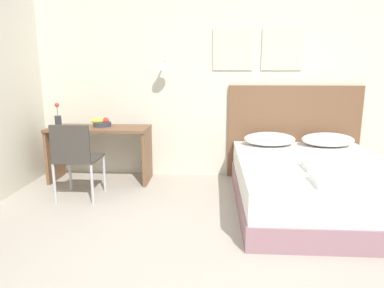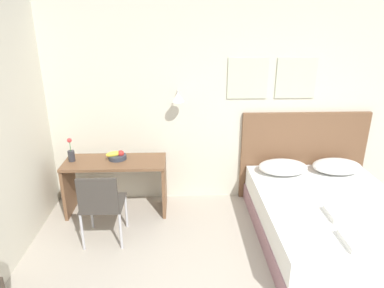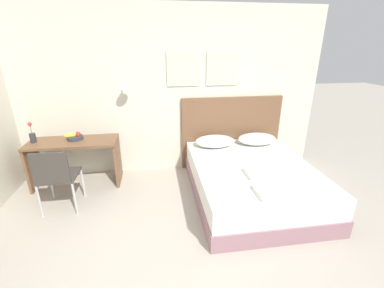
% 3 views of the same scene
% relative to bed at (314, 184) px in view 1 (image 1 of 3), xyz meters
% --- Properties ---
extents(wall_back, '(5.31, 0.31, 2.65)m').
position_rel_bed_xyz_m(wall_back, '(-1.18, 1.12, 1.08)').
color(wall_back, beige).
rests_on(wall_back, ground_plane).
extents(bed, '(1.62, 2.06, 0.50)m').
position_rel_bed_xyz_m(bed, '(0.00, 0.00, 0.00)').
color(bed, gray).
rests_on(bed, ground_plane).
extents(headboard, '(1.74, 0.06, 1.24)m').
position_rel_bed_xyz_m(headboard, '(0.00, 1.06, 0.37)').
color(headboard, brown).
rests_on(headboard, ground_plane).
extents(pillow_left, '(0.64, 0.44, 0.17)m').
position_rel_bed_xyz_m(pillow_left, '(-0.36, 0.76, 0.34)').
color(pillow_left, white).
rests_on(pillow_left, bed).
extents(pillow_right, '(0.64, 0.44, 0.17)m').
position_rel_bed_xyz_m(pillow_right, '(0.36, 0.76, 0.34)').
color(pillow_right, white).
rests_on(pillow_right, bed).
extents(folded_towel_near_foot, '(0.33, 0.29, 0.06)m').
position_rel_bed_xyz_m(folded_towel_near_foot, '(-0.03, -0.31, 0.28)').
color(folded_towel_near_foot, white).
rests_on(folded_towel_near_foot, bed).
extents(folded_towel_mid_bed, '(0.30, 0.31, 0.06)m').
position_rel_bed_xyz_m(folded_towel_mid_bed, '(-0.09, -0.76, 0.28)').
color(folded_towel_mid_bed, white).
rests_on(folded_towel_mid_bed, bed).
extents(desk, '(1.28, 0.53, 0.72)m').
position_rel_bed_xyz_m(desk, '(-2.55, 0.74, 0.26)').
color(desk, brown).
rests_on(desk, ground_plane).
extents(desk_chair, '(0.46, 0.46, 0.87)m').
position_rel_bed_xyz_m(desk_chair, '(-2.59, 0.03, 0.28)').
color(desk_chair, '#3D3833').
rests_on(desk_chair, ground_plane).
extents(fruit_bowl, '(0.26, 0.23, 0.12)m').
position_rel_bed_xyz_m(fruit_bowl, '(-2.53, 0.79, 0.52)').
color(fruit_bowl, '#333842').
rests_on(fruit_bowl, desk).
extents(flower_vase, '(0.08, 0.08, 0.31)m').
position_rel_bed_xyz_m(flower_vase, '(-3.09, 0.75, 0.58)').
color(flower_vase, '#333338').
rests_on(flower_vase, desk).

